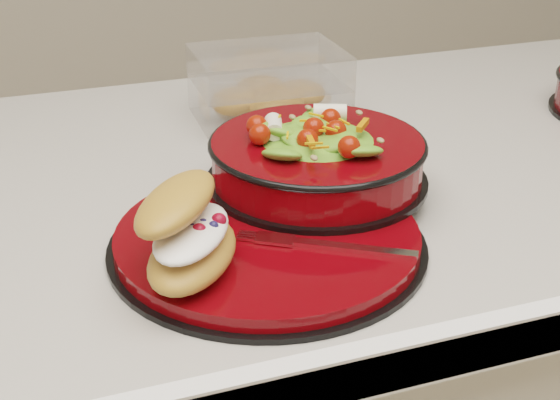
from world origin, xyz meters
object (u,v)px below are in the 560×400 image
object	(u,v)px
croissant	(190,232)
fork	(329,245)
pastry_box	(268,87)
dinner_plate	(269,239)
salad_bowl	(317,151)

from	to	relation	value
croissant	fork	distance (m)	0.13
croissant	pastry_box	bearing A→B (deg)	4.23
dinner_plate	fork	distance (m)	0.07
fork	salad_bowl	bearing A→B (deg)	15.37
dinner_plate	croissant	bearing A→B (deg)	-153.62
croissant	fork	bearing A→B (deg)	-61.23
salad_bowl	pastry_box	distance (m)	0.26
salad_bowl	dinner_plate	bearing A→B (deg)	-134.38
salad_bowl	fork	size ratio (longest dim) A/B	1.76
dinner_plate	salad_bowl	world-z (taller)	salad_bowl
dinner_plate	salad_bowl	xyz separation A→B (m)	(0.08, 0.09, 0.05)
salad_bowl	croissant	world-z (taller)	salad_bowl
fork	pastry_box	distance (m)	0.40
salad_bowl	pastry_box	xyz separation A→B (m)	(0.03, 0.26, -0.01)
croissant	pastry_box	size ratio (longest dim) A/B	0.79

